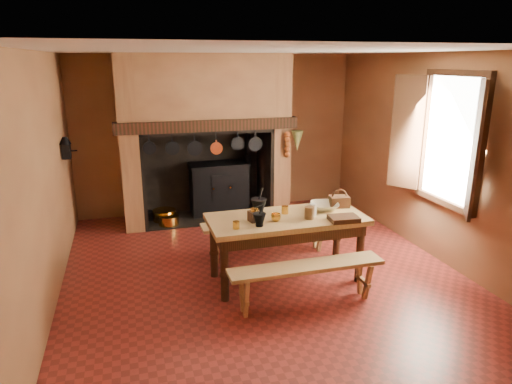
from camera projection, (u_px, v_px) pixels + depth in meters
floor at (260, 270)px, 6.09m from camera, size 5.50×5.50×0.00m
ceiling at (261, 50)px, 5.31m from camera, size 5.50×5.50×0.00m
back_wall at (217, 134)px, 8.23m from camera, size 5.00×0.02×2.80m
wall_left at (44, 182)px, 5.03m from camera, size 0.02×5.50×2.80m
wall_right at (432, 156)px, 6.36m from camera, size 0.02×5.50×2.80m
wall_front at (374, 254)px, 3.16m from camera, size 5.00×0.02×2.80m
chimney_breast at (204, 115)px, 7.63m from camera, size 2.95×0.96×2.80m
iron_range at (219, 188)px, 8.20m from camera, size 1.12×0.55×1.60m
hearth_pans at (165, 217)px, 7.83m from camera, size 0.51×0.62×0.20m
hanging_pans at (208, 147)px, 7.29m from camera, size 1.92×0.29×0.27m
onion_string at (287, 145)px, 7.63m from camera, size 0.12×0.10×0.46m
herb_bunch at (297, 141)px, 7.67m from camera, size 0.20×0.20×0.35m
window at (444, 140)px, 5.87m from camera, size 0.39×1.75×1.76m
wall_coffee_mill at (66, 146)px, 6.45m from camera, size 0.23×0.16×0.31m
work_table at (286, 227)px, 5.65m from camera, size 1.93×0.86×0.84m
bench_front at (306, 275)px, 5.11m from camera, size 1.78×0.31×0.50m
bench_back at (268, 229)px, 6.43m from camera, size 1.87×0.33×0.53m
mortar_large at (259, 206)px, 5.67m from camera, size 0.20×0.20×0.34m
mortar_small at (259, 219)px, 5.27m from camera, size 0.15×0.15×0.26m
coffee_grinder at (254, 215)px, 5.43m from camera, size 0.18×0.15×0.20m
brass_mug_a at (236, 225)px, 5.20m from camera, size 0.10×0.10×0.09m
brass_mug_b at (285, 210)px, 5.71m from camera, size 0.10×0.10×0.10m
mixing_bowl at (325, 206)px, 5.87m from camera, size 0.44×0.44×0.09m
stoneware_crock at (309, 213)px, 5.53m from camera, size 0.13×0.13×0.15m
glass_jar at (313, 210)px, 5.64m from camera, size 0.11×0.11×0.15m
wicker_basket at (339, 201)px, 5.98m from camera, size 0.28×0.22×0.24m
wooden_tray at (344, 219)px, 5.46m from camera, size 0.36×0.27×0.06m
brass_cup at (276, 217)px, 5.45m from camera, size 0.13×0.13×0.09m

